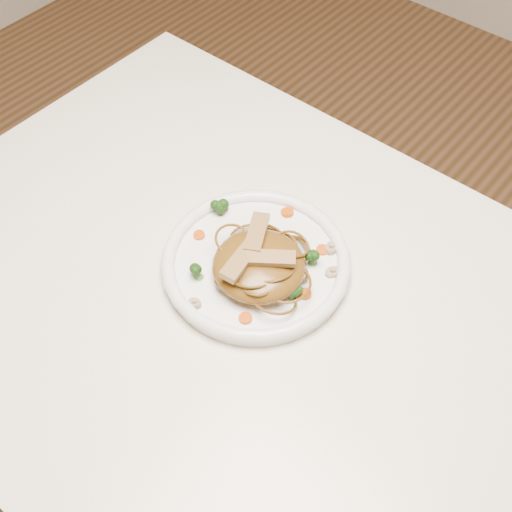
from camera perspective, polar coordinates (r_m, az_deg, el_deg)
The scene contains 20 objects.
ground at distance 1.60m, azimuth 0.85°, elevation -20.08°, with size 4.00×4.00×0.00m, color #50381B.
table at distance 1.00m, azimuth 1.29°, elevation -8.46°, with size 1.20×0.80×0.75m.
plate at distance 0.96m, azimuth 0.00°, elevation -0.81°, with size 0.27×0.27×0.02m, color white.
noodle_mound at distance 0.92m, azimuth 0.25°, elevation -0.81°, with size 0.13×0.13×0.04m, color brown.
chicken_a at distance 0.90m, azimuth 1.26°, elevation -0.18°, with size 0.07×0.02×0.01m, color tan.
chicken_b at distance 0.92m, azimuth 0.07°, elevation 2.00°, with size 0.07×0.02×0.01m, color tan.
chicken_c at distance 0.89m, azimuth -1.34°, elevation -0.38°, with size 0.07×0.02×0.01m, color tan.
broccoli_0 at distance 0.94m, azimuth 4.98°, elevation -0.02°, with size 0.03×0.03×0.03m, color #183E0D, non-canonical shape.
broccoli_1 at distance 1.01m, azimuth -3.04°, elevation 4.27°, with size 0.02×0.02×0.03m, color #183E0D, non-canonical shape.
broccoli_2 at distance 0.93m, azimuth -5.01°, elevation -1.37°, with size 0.02×0.02×0.03m, color #183E0D, non-canonical shape.
broccoli_3 at distance 0.91m, azimuth 3.24°, elevation -3.08°, with size 0.02×0.02×0.03m, color #183E0D, non-canonical shape.
carrot_0 at distance 0.97m, azimuth 5.76°, elevation 0.53°, with size 0.02×0.02×0.01m, color #C34307.
carrot_1 at distance 0.99m, azimuth -4.95°, elevation 1.81°, with size 0.02×0.02×0.01m, color #C34307.
carrot_2 at distance 0.92m, azimuth 4.23°, elevation -3.27°, with size 0.02×0.02×0.01m, color #C34307.
carrot_3 at distance 1.01m, azimuth 2.73°, elevation 3.81°, with size 0.02×0.02×0.01m, color #C34307.
carrot_4 at distance 0.89m, azimuth -0.92°, elevation -5.40°, with size 0.02×0.02×0.01m, color #C34307.
mushroom_0 at distance 0.91m, azimuth -5.32°, elevation -4.08°, with size 0.02×0.02×0.01m, color tan.
mushroom_1 at distance 0.94m, azimuth 6.65°, elevation -1.39°, with size 0.02×0.02×0.01m, color tan.
mushroom_2 at distance 1.02m, azimuth -2.91°, elevation 4.22°, with size 0.03×0.03×0.01m, color tan.
mushroom_3 at distance 0.97m, azimuth 6.54°, elevation 0.71°, with size 0.03×0.03×0.01m, color tan.
Camera 1 is at (0.30, -0.40, 1.52)m, focal length 46.18 mm.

